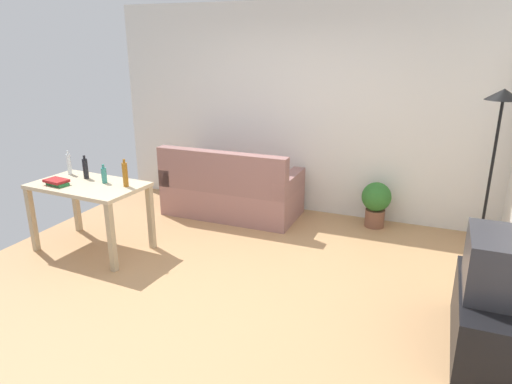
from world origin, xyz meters
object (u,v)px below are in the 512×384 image
object	(u,v)px
tv	(497,264)
bottle_clear	(69,164)
tv_stand	(486,320)
potted_plant	(376,201)
bottle_dark	(85,168)
torchiere_lamp	(497,133)
desk	(89,193)
couch	(231,193)
bottle_tall	(104,175)
book_stack	(57,182)
bottle_amber	(125,174)

from	to	relation	value
tv	bottle_clear	bearing A→B (deg)	83.44
tv_stand	potted_plant	world-z (taller)	potted_plant
bottle_dark	tv_stand	bearing A→B (deg)	-6.15
torchiere_lamp	desk	xyz separation A→B (m)	(-3.91, -1.01, -0.76)
tv	bottle_clear	size ratio (longest dim) A/B	2.19
couch	bottle_clear	distance (m)	2.01
potted_plant	bottle_tall	distance (m)	3.21
bottle_tall	desk	bearing A→B (deg)	-147.42
torchiere_lamp	tv_stand	bearing A→B (deg)	-90.00
bottle_dark	book_stack	size ratio (longest dim) A/B	0.95
tv_stand	book_stack	distance (m)	4.21
potted_plant	bottle_amber	distance (m)	3.00
potted_plant	bottle_amber	bearing A→B (deg)	-142.98
tv	desk	bearing A→B (deg)	85.86
torchiere_lamp	bottle_amber	world-z (taller)	torchiere_lamp
couch	bottle_clear	size ratio (longest dim) A/B	6.35
tv	torchiere_lamp	bearing A→B (deg)	0.16
tv_stand	bottle_tall	distance (m)	3.83
torchiere_lamp	tv	bearing A→B (deg)	-89.84
bottle_clear	bottle_dark	xyz separation A→B (m)	(0.29, -0.06, -0.01)
bottle_dark	bottle_amber	size ratio (longest dim) A/B	0.89
couch	bottle_amber	distance (m)	1.65
potted_plant	tv_stand	bearing A→B (deg)	-62.25
desk	bottle_clear	world-z (taller)	bottle_clear
bottle_clear	bottle_tall	world-z (taller)	bottle_clear
bottle_clear	bottle_tall	bearing A→B (deg)	-11.71
tv_stand	potted_plant	distance (m)	2.41
couch	bottle_dark	xyz separation A→B (m)	(-1.11, -1.38, 0.57)
tv	tv_stand	bearing A→B (deg)	90.00
couch	potted_plant	bearing A→B (deg)	-170.34
bottle_clear	bottle_amber	distance (m)	0.90
bottle_dark	couch	bearing A→B (deg)	51.24
tv	book_stack	distance (m)	4.18
couch	torchiere_lamp	size ratio (longest dim) A/B	0.96
bottle_dark	bottle_tall	xyz separation A→B (m)	(0.30, -0.06, -0.03)
tv_stand	tv	size ratio (longest dim) A/B	1.83
torchiere_lamp	couch	bearing A→B (deg)	170.01
tv	torchiere_lamp	size ratio (longest dim) A/B	0.33
bottle_amber	bottle_dark	bearing A→B (deg)	172.55
bottle_dark	bottle_amber	world-z (taller)	bottle_amber
bottle_tall	book_stack	distance (m)	0.49
potted_plant	book_stack	bearing A→B (deg)	-146.66
bottle_tall	tv_stand	bearing A→B (deg)	-5.74
couch	tv_stand	world-z (taller)	couch
couch	torchiere_lamp	world-z (taller)	torchiere_lamp
desk	book_stack	bearing A→B (deg)	-145.09
desk	bottle_clear	xyz separation A→B (m)	(-0.45, 0.22, 0.23)
bottle_clear	bottle_dark	distance (m)	0.30
couch	bottle_dark	distance (m)	1.86
tv	bottle_amber	size ratio (longest dim) A/B	2.04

